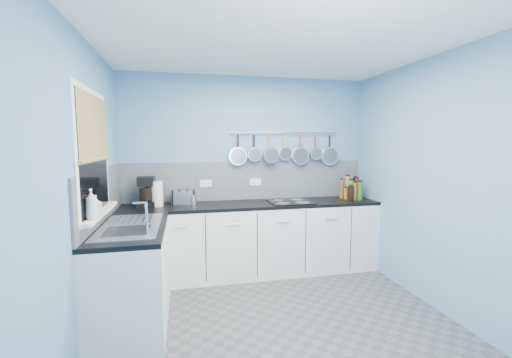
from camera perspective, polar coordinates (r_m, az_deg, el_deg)
name	(u,v)px	position (r m, az deg, el deg)	size (l,w,h in m)	color
floor	(279,323)	(3.31, 3.98, -23.70)	(3.20, 3.00, 0.02)	#47474C
ceiling	(281,39)	(3.00, 4.37, 23.06)	(3.20, 3.00, 0.02)	white
wall_back	(247,173)	(4.36, -1.51, 1.07)	(3.20, 0.02, 2.50)	#5789B3
wall_front	(380,234)	(1.54, 20.65, -8.85)	(3.20, 0.02, 2.50)	#5789B3
wall_left	(80,194)	(2.89, -28.17, -2.28)	(0.02, 3.00, 2.50)	#5789B3
wall_right	(437,183)	(3.69, 28.88, -0.63)	(0.02, 3.00, 2.50)	#5789B3
backsplash_back	(248,181)	(4.34, -1.45, -0.27)	(3.20, 0.02, 0.50)	slate
backsplash_left	(103,195)	(3.47, -25.08, -2.49)	(0.02, 1.80, 0.50)	slate
cabinet_run_back	(252,240)	(4.21, -0.67, -10.49)	(3.20, 0.60, 0.86)	silver
worktop_back	(252,205)	(4.10, -0.67, -4.46)	(3.20, 0.60, 0.04)	black
cabinet_run_left	(133,277)	(3.31, -20.61, -15.60)	(0.60, 1.20, 0.86)	silver
worktop_left	(131,229)	(3.18, -20.92, -8.03)	(0.60, 1.20, 0.04)	black
window_frame	(94,154)	(3.14, -26.37, 3.93)	(0.01, 1.00, 1.10)	white
window_glass	(94,154)	(3.14, -26.28, 3.94)	(0.01, 0.90, 1.00)	black
bamboo_blind	(94,127)	(3.14, -26.33, 8.04)	(0.01, 0.90, 0.55)	#957D4C
window_sill	(100,213)	(3.19, -25.48, -5.32)	(0.10, 0.98, 0.03)	white
sink_unit	(131,226)	(3.17, -20.93, -7.61)	(0.50, 0.95, 0.01)	silver
mixer_tap	(147,216)	(2.95, -18.45, -6.04)	(0.12, 0.08, 0.26)	silver
socket_left	(206,183)	(4.26, -8.69, -0.73)	(0.15, 0.01, 0.09)	white
socket_right	(255,182)	(4.35, -0.13, -0.52)	(0.15, 0.01, 0.09)	white
pot_rail	(285,133)	(4.41, 5.08, 8.00)	(0.02, 0.02, 1.45)	silver
soap_bottle_a	(91,204)	(2.85, -26.67, -3.93)	(0.09, 0.09, 0.24)	white
soap_bottle_b	(96,205)	(2.98, -26.04, -4.15)	(0.08, 0.08, 0.17)	white
paper_towel	(157,194)	(4.04, -16.78, -2.49)	(0.13, 0.13, 0.30)	white
coffee_maker	(146,192)	(4.07, -18.51, -2.11)	(0.20, 0.22, 0.35)	black
toaster	(183,197)	(4.13, -12.50, -3.10)	(0.26, 0.15, 0.17)	silver
canister	(193,200)	(4.06, -10.83, -3.57)	(0.08, 0.08, 0.12)	silver
hob	(290,202)	(4.17, 5.97, -3.97)	(0.53, 0.46, 0.01)	black
pan_0	(238,149)	(4.25, -3.14, 5.25)	(0.23, 0.06, 0.42)	silver
pan_1	(254,147)	(4.29, -0.34, 5.59)	(0.18, 0.07, 0.37)	silver
pan_2	(270,148)	(4.33, 2.41, 5.46)	(0.20, 0.11, 0.39)	silver
pan_3	(285,147)	(4.39, 5.10, 5.64)	(0.17, 0.05, 0.36)	silver
pan_4	(300,149)	(4.46, 7.70, 5.24)	(0.23, 0.06, 0.42)	silver
pan_5	(315,146)	(4.54, 10.22, 5.60)	(0.17, 0.08, 0.36)	silver
pan_6	(330,149)	(4.62, 12.65, 5.11)	(0.24, 0.06, 0.43)	silver
condiment_0	(355,188)	(4.69, 16.79, -1.43)	(0.05, 0.05, 0.28)	black
condiment_1	(347,187)	(4.66, 15.59, -1.32)	(0.07, 0.07, 0.30)	olive
condiment_2	(342,189)	(4.60, 14.63, -1.68)	(0.05, 0.05, 0.25)	brown
condiment_3	(357,189)	(4.60, 17.10, -1.59)	(0.05, 0.05, 0.28)	#4C190C
condiment_4	(351,190)	(4.57, 16.16, -1.79)	(0.07, 0.07, 0.25)	#3F721E
condiment_5	(346,193)	(4.54, 15.32, -2.43)	(0.05, 0.05, 0.15)	#8C5914
condiment_6	(360,191)	(4.53, 17.59, -1.97)	(0.07, 0.07, 0.24)	#265919
condiment_7	(355,191)	(4.51, 16.78, -2.03)	(0.06, 0.06, 0.23)	brown
condiment_8	(350,193)	(4.45, 16.08, -2.42)	(0.07, 0.07, 0.18)	black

